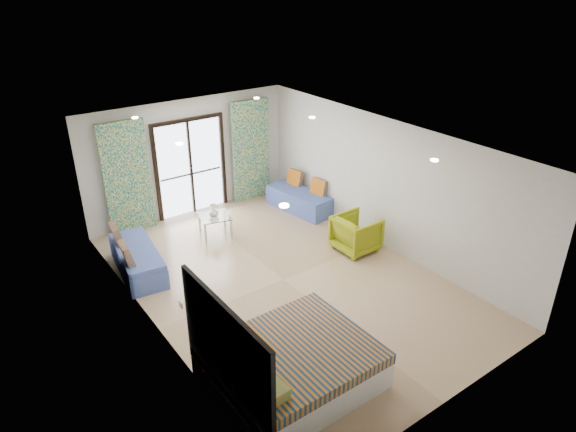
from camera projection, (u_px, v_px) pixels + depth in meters
floor at (284, 279)px, 9.67m from camera, size 5.00×7.50×0.01m
ceiling at (283, 142)px, 8.48m from camera, size 5.00×7.50×0.01m
wall_back at (189, 157)px, 11.81m from camera, size 5.00×0.01×2.70m
wall_front at (458, 323)px, 6.34m from camera, size 5.00×0.01×2.70m
wall_left at (149, 257)px, 7.76m from camera, size 0.01×7.50×2.70m
wall_right at (384, 184)px, 10.39m from camera, size 0.01×7.50×2.70m
balcony_door at (190, 162)px, 11.83m from camera, size 1.76×0.08×2.28m
balcony_rail at (191, 174)px, 11.97m from camera, size 1.52×0.03×0.04m
curtain_left at (127, 178)px, 10.91m from camera, size 1.00×0.10×2.50m
curtain_right at (251, 151)px, 12.54m from camera, size 1.00×0.10×2.50m
downlight_a at (284, 206)px, 6.30m from camera, size 0.12×0.12×0.02m
downlight_b at (434, 160)px, 7.77m from camera, size 0.12×0.12×0.02m
downlight_c at (179, 144)px, 8.49m from camera, size 0.12×0.12×0.02m
downlight_d at (312, 117)px, 9.96m from camera, size 0.12×0.12×0.02m
downlight_e at (135, 118)px, 9.95m from camera, size 0.12×0.12×0.02m
downlight_f at (257, 98)px, 11.42m from camera, size 0.12×0.12×0.02m
headboard at (226, 354)px, 6.28m from camera, size 0.06×2.10×1.50m
switch_plate at (181, 305)px, 7.18m from camera, size 0.02×0.10×0.10m
bed at (290, 367)px, 7.12m from camera, size 2.21×1.80×0.76m
daybed_left at (137, 259)px, 9.80m from camera, size 0.91×1.86×0.88m
daybed_right at (300, 199)px, 12.34m from camera, size 0.89×1.79×0.85m
coffee_table at (215, 218)px, 11.17m from camera, size 0.79×0.79×0.75m
vase at (214, 212)px, 11.07m from camera, size 0.23×0.24×0.21m
armchair at (356, 232)px, 10.51m from camera, size 0.76×0.81×0.83m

